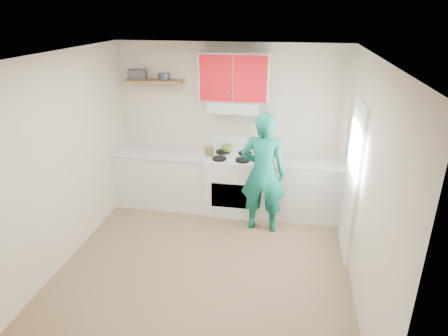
% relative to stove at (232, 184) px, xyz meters
% --- Properties ---
extents(floor, '(3.80, 3.80, 0.00)m').
position_rel_stove_xyz_m(floor, '(-0.10, -1.57, -0.46)').
color(floor, brown).
rests_on(floor, ground).
extents(ceiling, '(3.60, 3.80, 0.04)m').
position_rel_stove_xyz_m(ceiling, '(-0.10, -1.57, 2.14)').
color(ceiling, white).
rests_on(ceiling, floor).
extents(back_wall, '(3.60, 0.04, 2.60)m').
position_rel_stove_xyz_m(back_wall, '(-0.10, 0.32, 0.84)').
color(back_wall, beige).
rests_on(back_wall, floor).
extents(front_wall, '(3.60, 0.04, 2.60)m').
position_rel_stove_xyz_m(front_wall, '(-0.10, -3.47, 0.84)').
color(front_wall, beige).
rests_on(front_wall, floor).
extents(left_wall, '(0.04, 3.80, 2.60)m').
position_rel_stove_xyz_m(left_wall, '(-1.90, -1.57, 0.84)').
color(left_wall, beige).
rests_on(left_wall, floor).
extents(right_wall, '(0.04, 3.80, 2.60)m').
position_rel_stove_xyz_m(right_wall, '(1.70, -1.57, 0.84)').
color(right_wall, beige).
rests_on(right_wall, floor).
extents(door, '(0.05, 0.85, 2.05)m').
position_rel_stove_xyz_m(door, '(1.68, -0.88, 0.56)').
color(door, white).
rests_on(door, floor).
extents(door_glass, '(0.01, 0.55, 0.95)m').
position_rel_stove_xyz_m(door_glass, '(1.65, -0.88, 0.99)').
color(door_glass, white).
rests_on(door_glass, door).
extents(counter_left, '(1.52, 0.60, 0.90)m').
position_rel_stove_xyz_m(counter_left, '(-1.14, 0.02, -0.01)').
color(counter_left, silver).
rests_on(counter_left, floor).
extents(counter_right, '(1.32, 0.60, 0.90)m').
position_rel_stove_xyz_m(counter_right, '(1.04, 0.02, -0.01)').
color(counter_right, silver).
rests_on(counter_right, floor).
extents(stove, '(0.76, 0.65, 0.92)m').
position_rel_stove_xyz_m(stove, '(0.00, 0.00, 0.00)').
color(stove, white).
rests_on(stove, floor).
extents(range_hood, '(0.76, 0.44, 0.15)m').
position_rel_stove_xyz_m(range_hood, '(0.00, 0.10, 1.24)').
color(range_hood, silver).
rests_on(range_hood, back_wall).
extents(upper_cabinets, '(1.02, 0.33, 0.70)m').
position_rel_stove_xyz_m(upper_cabinets, '(0.00, 0.16, 1.66)').
color(upper_cabinets, '#B71017').
rests_on(upper_cabinets, back_wall).
extents(shelf, '(0.90, 0.30, 0.04)m').
position_rel_stove_xyz_m(shelf, '(-1.25, 0.18, 1.56)').
color(shelf, brown).
rests_on(shelf, back_wall).
extents(books, '(0.31, 0.25, 0.14)m').
position_rel_stove_xyz_m(books, '(-1.53, 0.20, 1.65)').
color(books, '#423A42').
rests_on(books, shelf).
extents(tin, '(0.21, 0.21, 0.10)m').
position_rel_stove_xyz_m(tin, '(-1.09, 0.17, 1.63)').
color(tin, '#333D4C').
rests_on(tin, shelf).
extents(kettle, '(0.20, 0.20, 0.14)m').
position_rel_stove_xyz_m(kettle, '(-0.11, 0.19, 0.53)').
color(kettle, '#516E1F').
rests_on(kettle, stove).
extents(crock, '(0.14, 0.14, 0.16)m').
position_rel_stove_xyz_m(crock, '(-0.37, -0.02, 0.52)').
color(crock, brown).
rests_on(crock, counter_left).
extents(cutting_board, '(0.35, 0.28, 0.02)m').
position_rel_stove_xyz_m(cutting_board, '(1.00, -0.07, 0.45)').
color(cutting_board, olive).
rests_on(cutting_board, counter_right).
extents(silicone_mat, '(0.35, 0.31, 0.01)m').
position_rel_stove_xyz_m(silicone_mat, '(1.37, -0.01, 0.44)').
color(silicone_mat, '#B51225').
rests_on(silicone_mat, counter_right).
extents(person, '(0.66, 0.45, 1.78)m').
position_rel_stove_xyz_m(person, '(0.52, -0.49, 0.43)').
color(person, '#0B6758').
rests_on(person, floor).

